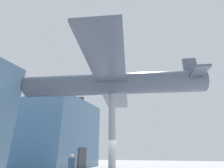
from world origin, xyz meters
The scene contains 4 objects.
glass_pavilion_right centered at (7.36, 13.46, 4.18)m, with size 9.23×13.12×8.94m.
support_pylon_central centered at (0.00, 0.00, 3.07)m, with size 0.53×0.53×6.13m.
suspended_airplane centered at (-0.07, 0.22, 7.03)m, with size 15.36×16.01×2.94m.
visitor_person centered at (-1.50, 2.37, 0.89)m, with size 0.45×0.42×1.57m.
Camera 1 is at (-12.53, -5.11, 1.55)m, focal length 28.00 mm.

